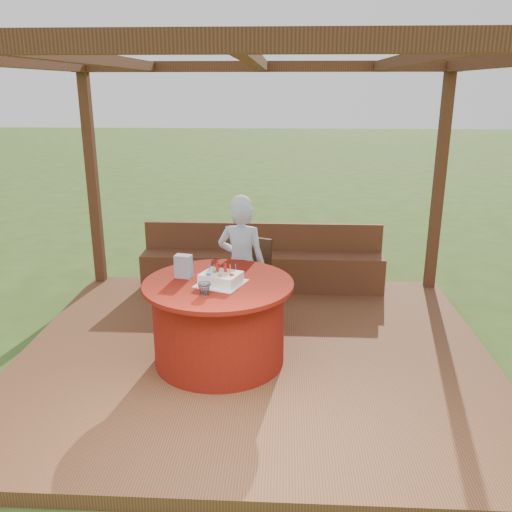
% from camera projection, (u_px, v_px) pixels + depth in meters
% --- Properties ---
extents(ground, '(60.00, 60.00, 0.00)m').
position_uv_depth(ground, '(255.00, 361.00, 5.28)').
color(ground, '#33511B').
rests_on(ground, ground).
extents(deck, '(4.50, 4.00, 0.12)m').
position_uv_depth(deck, '(255.00, 356.00, 5.27)').
color(deck, brown).
rests_on(deck, ground).
extents(pergola, '(4.50, 4.00, 2.72)m').
position_uv_depth(pergola, '(254.00, 106.00, 4.56)').
color(pergola, brown).
rests_on(pergola, deck).
extents(bench, '(3.00, 0.42, 0.80)m').
position_uv_depth(bench, '(262.00, 268.00, 6.80)').
color(bench, brown).
rests_on(bench, deck).
extents(table, '(1.35, 1.35, 0.78)m').
position_uv_depth(table, '(219.00, 321.00, 4.94)').
color(table, maroon).
rests_on(table, deck).
extents(chair, '(0.56, 0.56, 0.88)m').
position_uv_depth(chair, '(248.00, 275.00, 5.86)').
color(chair, '#372011').
rests_on(chair, deck).
extents(elderly_woman, '(0.54, 0.39, 1.41)m').
position_uv_depth(elderly_woman, '(242.00, 262.00, 5.62)').
color(elderly_woman, '#A6D3F7').
rests_on(elderly_woman, deck).
extents(birthday_cake, '(0.49, 0.49, 0.18)m').
position_uv_depth(birthday_cake, '(221.00, 278.00, 4.77)').
color(birthday_cake, white).
rests_on(birthday_cake, table).
extents(gift_bag, '(0.16, 0.12, 0.21)m').
position_uv_depth(gift_bag, '(183.00, 266.00, 4.92)').
color(gift_bag, '#C780AD').
rests_on(gift_bag, table).
extents(drinking_glass, '(0.15, 0.15, 0.10)m').
position_uv_depth(drinking_glass, '(205.00, 289.00, 4.52)').
color(drinking_glass, silver).
rests_on(drinking_glass, table).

